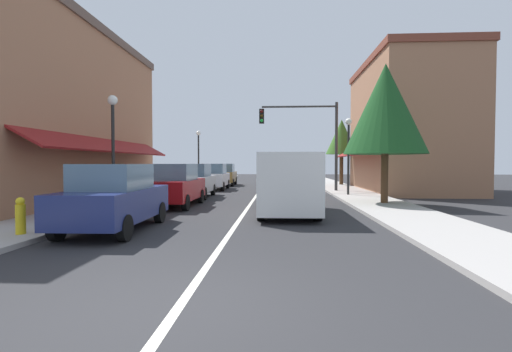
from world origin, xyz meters
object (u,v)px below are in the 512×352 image
Objects in this scene: parked_car_second_left at (175,185)px; van_in_lane at (288,182)px; parked_car_distant_left at (224,175)px; fire_hydrant at (20,216)px; traffic_signal_mast_arm at (309,131)px; tree_right_far at (342,137)px; street_lamp_left_far at (199,148)px; street_lamp_left_near at (113,132)px; parked_car_third_left at (194,181)px; parked_car_far_left at (214,177)px; tree_right_near at (385,109)px; street_lamp_right_mid at (349,143)px; parked_car_nearest_left at (114,198)px.

parked_car_second_left is 0.79× the size of van_in_lane.
parked_car_distant_left reaches higher than fire_hydrant.
tree_right_far is (3.10, 6.70, 0.07)m from traffic_signal_mast_arm.
street_lamp_left_far reaches higher than parked_car_distant_left.
street_lamp_left_far is (-0.11, 15.15, 0.02)m from street_lamp_left_near.
parked_car_third_left is 0.79× the size of van_in_lane.
tree_right_near reaches higher than parked_car_far_left.
van_in_lane is at bearing -105.54° from tree_right_far.
van_in_lane is 1.24× the size of street_lamp_right_mid.
tree_right_far reaches higher than parked_car_distant_left.
parked_car_distant_left is at bearing 105.10° from van_in_lane.
traffic_signal_mast_arm reaches higher than parked_car_third_left.
traffic_signal_mast_arm reaches higher than street_lamp_right_mid.
parked_car_nearest_left is 1.00× the size of parked_car_far_left.
street_lamp_right_mid is (8.15, -9.86, 2.00)m from parked_car_distant_left.
fire_hydrant is at bearing -117.15° from tree_right_far.
parked_car_third_left is 1.00× the size of parked_car_far_left.
tree_right_near is at bearing -46.19° from parked_car_far_left.
parked_car_far_left is at bearing -91.47° from parked_car_distant_left.
street_lamp_left_far reaches higher than van_in_lane.
parked_car_second_left is at bearing 75.17° from fire_hydrant.
street_lamp_left_near is at bearing -106.26° from parked_car_third_left.
parked_car_third_left is at bearing -79.29° from street_lamp_left_far.
parked_car_second_left is 0.98× the size of street_lamp_right_mid.
street_lamp_left_near is 1.02× the size of street_lamp_right_mid.
parked_car_distant_left is 17.55m from van_in_lane.
street_lamp_right_mid reaches higher than parked_car_far_left.
fire_hydrant is (-1.66, -21.69, -0.33)m from parked_car_distant_left.
street_lamp_left_near is at bearing 90.00° from fire_hydrant.
fire_hydrant is (-1.67, -16.68, -0.33)m from parked_car_far_left.
street_lamp_left_near is at bearing 113.41° from parked_car_nearest_left.
parked_car_third_left is 0.69× the size of tree_right_near.
van_in_lane reaches higher than fire_hydrant.
parked_car_distant_left is 0.79× the size of tree_right_far.
street_lamp_left_near is at bearing -145.07° from street_lamp_right_mid.
fire_hydrant is (-9.81, -11.83, -2.33)m from street_lamp_right_mid.
parked_car_nearest_left is 4.75× the size of fire_hydrant.
parked_car_third_left is 11.02m from fire_hydrant.
tree_right_near reaches higher than van_in_lane.
parked_car_far_left is 4.75× the size of fire_hydrant.
parked_car_third_left is at bearing 92.25° from parked_car_second_left.
parked_car_nearest_left is 0.80× the size of van_in_lane.
tree_right_far is at bearing 64.18° from parked_car_nearest_left.
parked_car_third_left is 8.03m from traffic_signal_mast_arm.
tree_right_far is at bearing 82.67° from street_lamp_right_mid.
parked_car_distant_left is 0.74× the size of traffic_signal_mast_arm.
tree_right_near is at bearing -59.03° from parked_car_distant_left.
traffic_signal_mast_arm reaches higher than parked_car_nearest_left.
parked_car_nearest_left and parked_car_distant_left have the same top height.
parked_car_second_left is 10.61m from traffic_signal_mast_arm.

